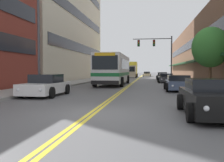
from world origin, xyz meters
name	(u,v)px	position (x,y,z in m)	size (l,w,h in m)	color
ground_plane	(138,79)	(0.00, 37.00, 0.00)	(240.00, 240.00, 0.00)	#565659
sidewalk_left	(100,78)	(-7.10, 37.00, 0.08)	(3.20, 106.00, 0.17)	gray
sidewalk_right	(177,79)	(7.10, 37.00, 0.08)	(3.20, 106.00, 0.17)	gray
centre_line	(138,79)	(0.00, 37.00, 0.00)	(0.34, 106.00, 0.01)	yellow
storefront_row_right	(212,52)	(12.93, 37.00, 4.82)	(9.10, 68.00, 9.64)	brown
city_bus	(114,68)	(-1.81, 18.25, 1.83)	(2.94, 11.06, 3.24)	silver
car_white_parked_left_near	(46,86)	(-4.37, 5.77, 0.63)	(2.13, 4.49, 1.36)	white
car_champagne_parked_left_mid	(109,76)	(-4.32, 30.21, 0.66)	(2.04, 4.68, 1.40)	beige
car_black_parked_right_foreground	(211,98)	(4.31, 0.10, 0.62)	(2.06, 4.34, 1.32)	black
car_dark_grey_parked_right_mid	(166,78)	(4.30, 24.72, 0.56)	(2.18, 4.93, 1.17)	#38383D
car_charcoal_parked_right_far	(162,76)	(4.28, 34.18, 0.59)	(1.99, 4.41, 1.26)	#232328
car_slate_blue_parked_right_end	(178,83)	(4.40, 11.10, 0.58)	(2.12, 4.50, 1.22)	#475675
car_beige_moving_lead	(147,74)	(1.47, 55.24, 0.57)	(2.01, 4.61, 1.23)	#BCAD89
box_truck	(131,70)	(-1.80, 45.37, 1.71)	(2.56, 6.65, 3.41)	beige
traffic_signal_mast	(158,49)	(3.33, 27.25, 4.59)	(5.58, 0.38, 6.46)	#47474C
street_lamp_left_near	(42,20)	(-5.02, 6.84, 5.00)	(2.22, 0.28, 8.49)	#47474C
street_tree_right_mid	(211,47)	(7.38, 13.72, 3.61)	(3.20, 3.20, 5.21)	brown
fire_hydrant	(199,84)	(5.95, 10.89, 0.57)	(0.32, 0.24, 0.81)	yellow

